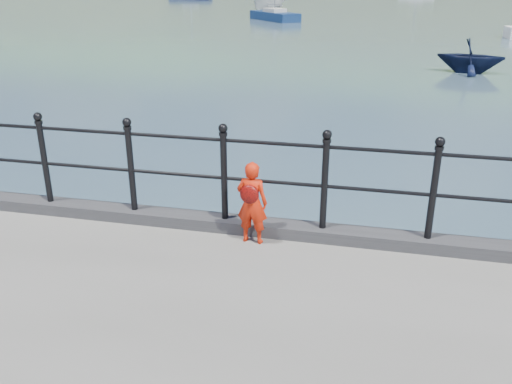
% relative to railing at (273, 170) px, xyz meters
% --- Properties ---
extents(ground, '(600.00, 600.00, 0.00)m').
position_rel_railing_xyz_m(ground, '(-0.00, 0.15, -1.82)').
color(ground, '#2D4251').
rests_on(ground, ground).
extents(kerb, '(60.00, 0.30, 0.15)m').
position_rel_railing_xyz_m(kerb, '(-0.00, -0.00, -0.75)').
color(kerb, '#28282B').
rests_on(kerb, quay).
extents(railing, '(18.11, 0.11, 1.20)m').
position_rel_railing_xyz_m(railing, '(0.00, 0.00, 0.00)').
color(railing, black).
rests_on(railing, kerb).
extents(far_shore, '(830.00, 200.00, 156.00)m').
position_rel_railing_xyz_m(far_shore, '(38.34, 239.56, -24.39)').
color(far_shore, '#333A21').
rests_on(far_shore, ground).
extents(child, '(0.38, 0.32, 0.99)m').
position_rel_railing_xyz_m(child, '(-0.20, -0.26, -0.32)').
color(child, red).
rests_on(child, quay).
extents(launch_white, '(4.11, 5.30, 1.94)m').
position_rel_railing_xyz_m(launch_white, '(-10.92, 52.89, -0.85)').
color(launch_white, silver).
rests_on(launch_white, ground).
extents(launch_navy, '(3.00, 2.71, 1.40)m').
position_rel_railing_xyz_m(launch_navy, '(4.73, 18.58, -1.12)').
color(launch_navy, black).
rests_on(launch_navy, ground).
extents(sailboat_port, '(5.15, 5.53, 8.36)m').
position_rel_railing_xyz_m(sailboat_port, '(-8.23, 42.46, -1.48)').
color(sailboat_port, navy).
rests_on(sailboat_port, ground).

